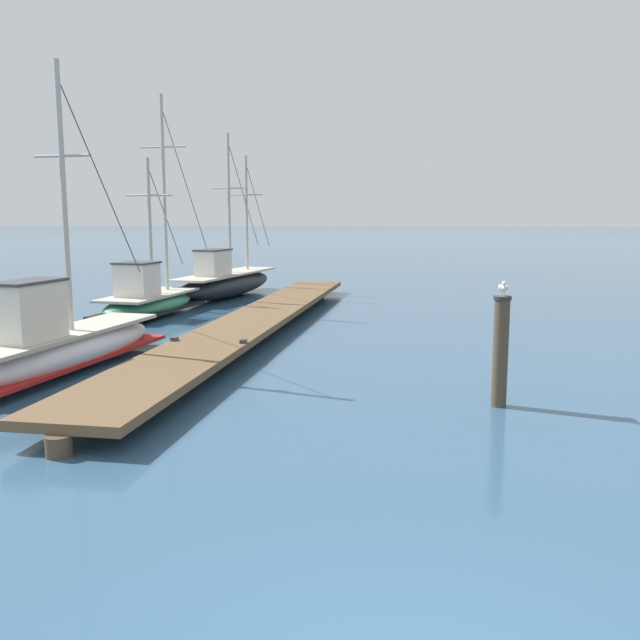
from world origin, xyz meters
name	(u,v)px	position (x,y,z in m)	size (l,w,h in m)	color
floating_dock	(257,319)	(-4.75, 14.71, 0.36)	(2.13, 20.72, 0.53)	brown
fishing_boat_0	(60,345)	(-7.55, 9.19, 0.56)	(2.07, 6.47, 6.34)	silver
fishing_boat_1	(148,299)	(-9.01, 17.12, 0.55)	(2.28, 7.17, 7.20)	#337556
fishing_boat_2	(226,282)	(-7.99, 22.37, 0.63)	(2.79, 8.38, 6.44)	black
mooring_piling	(500,350)	(1.21, 7.99, 0.99)	(0.30, 0.30, 1.90)	#4C3D2D
perched_seagull	(503,287)	(1.21, 7.99, 2.04)	(0.15, 0.38, 0.27)	gold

